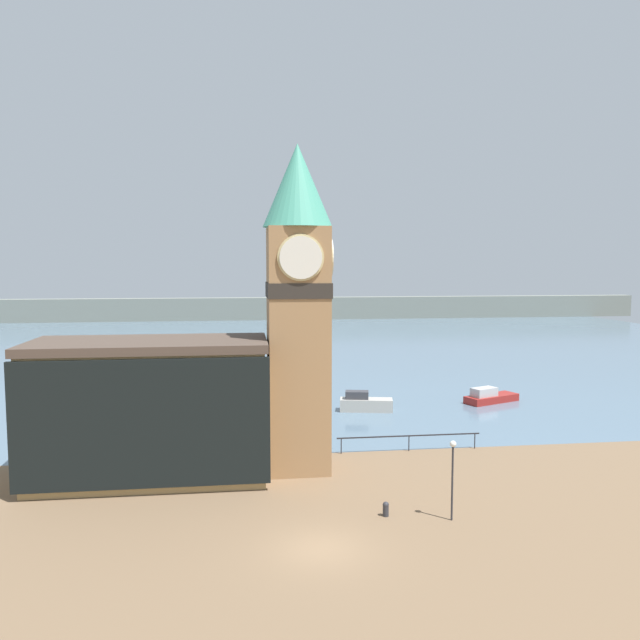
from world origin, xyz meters
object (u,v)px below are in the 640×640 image
boat_near (365,403)px  lamp_post (453,465)px  pier_building (150,409)px  mooring_bollard_near (386,508)px  clock_tower (298,300)px  boat_far (490,397)px

boat_near → lamp_post: size_ratio=1.17×
pier_building → mooring_bollard_near: bearing=-30.4°
clock_tower → boat_near: size_ratio=4.21×
clock_tower → boat_near: (7.07, 14.31, -9.82)m
lamp_post → boat_near: bearing=89.3°
clock_tower → boat_far: 26.87m
clock_tower → pier_building: clock_tower is taller
mooring_bollard_near → lamp_post: size_ratio=0.19×
pier_building → boat_near: bearing=43.1°
pier_building → lamp_post: bearing=-27.8°
mooring_bollard_near → clock_tower: bearing=115.0°
mooring_bollard_near → lamp_post: bearing=-16.0°
boat_near → lamp_post: (-0.27, -23.06, 2.13)m
boat_far → mooring_bollard_near: size_ratio=7.47×
clock_tower → boat_far: size_ratio=3.55×
clock_tower → mooring_bollard_near: 13.30m
boat_near → mooring_bollard_near: size_ratio=6.30×
boat_far → mooring_bollard_near: (-15.38, -23.97, -0.11)m
clock_tower → lamp_post: bearing=-52.2°
boat_far → mooring_bollard_near: boat_far is taller
clock_tower → mooring_bollard_near: (3.67, -7.85, -10.08)m
clock_tower → boat_far: bearing=40.2°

